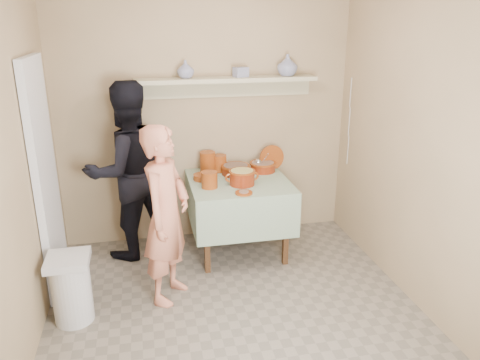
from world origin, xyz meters
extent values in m
plane|color=#74695B|center=(0.00, 0.00, 0.00)|extent=(3.50, 3.50, 0.00)
cube|color=silver|center=(-1.46, 0.95, 1.00)|extent=(0.06, 0.70, 2.00)
cylinder|color=maroon|center=(-0.01, 1.60, 0.87)|extent=(0.16, 0.16, 0.22)
cylinder|color=maroon|center=(0.11, 1.60, 0.85)|extent=(0.14, 0.14, 0.17)
cylinder|color=maroon|center=(-0.06, 1.13, 0.84)|extent=(0.15, 0.15, 0.15)
cylinder|color=maroon|center=(-0.09, 1.37, 0.79)|extent=(0.19, 0.19, 0.05)
cylinder|color=maroon|center=(0.67, 1.57, 0.88)|extent=(0.27, 0.06, 0.27)
imported|color=navy|center=(0.82, 1.61, 1.83)|extent=(0.21, 0.21, 0.21)
imported|color=navy|center=(-0.20, 1.63, 1.81)|extent=(0.23, 0.23, 0.17)
cube|color=navy|center=(0.34, 1.61, 1.77)|extent=(0.16, 0.14, 0.10)
imported|color=#CA7457|center=(-0.50, 0.57, 0.75)|extent=(0.58, 0.65, 1.50)
imported|color=black|center=(-0.81, 1.45, 0.87)|extent=(1.04, 0.94, 1.74)
cube|color=tan|center=(0.00, 1.76, 1.30)|extent=(3.00, 0.02, 2.60)
cube|color=tan|center=(0.00, -1.76, 1.30)|extent=(3.00, 0.02, 2.60)
cube|color=tan|center=(-1.51, 0.00, 1.30)|extent=(0.02, 3.50, 2.60)
cube|color=tan|center=(1.51, 0.00, 1.30)|extent=(0.02, 3.50, 2.60)
cube|color=#4C2D16|center=(-0.13, 0.90, 0.35)|extent=(0.05, 0.05, 0.71)
cube|color=#4C2D16|center=(0.63, 0.90, 0.35)|extent=(0.05, 0.05, 0.71)
cube|color=#4C2D16|center=(-0.13, 1.66, 0.35)|extent=(0.05, 0.05, 0.71)
cube|color=#4C2D16|center=(0.63, 1.66, 0.35)|extent=(0.05, 0.05, 0.71)
cube|color=#4C2D16|center=(0.25, 1.28, 0.73)|extent=(0.90, 0.90, 0.04)
cube|color=#1E5926|center=(0.25, 1.28, 0.76)|extent=(0.96, 0.96, 0.01)
cube|color=#1E5926|center=(0.25, 0.80, 0.54)|extent=(0.96, 0.01, 0.44)
cube|color=#1E5926|center=(0.25, 1.76, 0.54)|extent=(0.96, 0.01, 0.44)
cube|color=#1E5926|center=(-0.23, 1.28, 0.54)|extent=(0.01, 0.96, 0.44)
cube|color=#1E5926|center=(0.73, 1.28, 0.54)|extent=(0.01, 0.96, 0.44)
cylinder|color=#631807|center=(0.26, 1.47, 0.81)|extent=(0.28, 0.28, 0.09)
cylinder|color=maroon|center=(0.26, 1.47, 0.85)|extent=(0.30, 0.30, 0.01)
cylinder|color=brown|center=(0.26, 1.47, 0.83)|extent=(0.25, 0.25, 0.05)
cylinder|color=#631807|center=(0.55, 1.51, 0.81)|extent=(0.26, 0.26, 0.09)
cylinder|color=maroon|center=(0.55, 1.51, 0.85)|extent=(0.28, 0.28, 0.01)
cylinder|color=#8C6B54|center=(0.55, 1.51, 0.83)|extent=(0.23, 0.23, 0.05)
cylinder|color=silver|center=(0.54, 1.38, 0.94)|extent=(0.01, 0.22, 0.16)
sphere|color=silver|center=(0.50, 1.50, 0.87)|extent=(0.07, 0.07, 0.07)
cylinder|color=#631807|center=(0.25, 1.15, 0.83)|extent=(0.24, 0.24, 0.14)
cylinder|color=maroon|center=(0.25, 1.15, 0.90)|extent=(0.25, 0.25, 0.01)
cylinder|color=tan|center=(0.25, 1.15, 0.88)|extent=(0.21, 0.21, 0.05)
torus|color=maroon|center=(0.13, 1.15, 0.84)|extent=(0.09, 0.02, 0.09)
torus|color=maroon|center=(0.37, 1.15, 0.84)|extent=(0.09, 0.02, 0.09)
cylinder|color=maroon|center=(0.22, 0.90, 0.77)|extent=(0.16, 0.16, 0.02)
cylinder|color=#8C6B54|center=(0.22, 0.90, 0.78)|extent=(0.09, 0.09, 0.01)
cube|color=#B7AF88|center=(0.20, 1.62, 1.70)|extent=(1.80, 0.25, 0.04)
cube|color=#B7AF88|center=(0.20, 1.74, 1.60)|extent=(1.80, 0.02, 0.18)
cylinder|color=silver|center=(-1.27, 0.38, 0.25)|extent=(0.30, 0.30, 0.50)
cube|color=silver|center=(-1.27, 0.38, 0.53)|extent=(0.32, 0.32, 0.06)
cylinder|color=silver|center=(1.47, 1.50, 1.55)|extent=(0.01, 0.01, 0.30)
cylinder|color=silver|center=(1.47, 1.48, 1.25)|extent=(0.01, 0.01, 0.30)
cylinder|color=silver|center=(1.47, 1.46, 0.95)|extent=(0.01, 0.01, 0.30)
camera|label=1|loc=(-0.64, -2.97, 2.27)|focal=35.00mm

